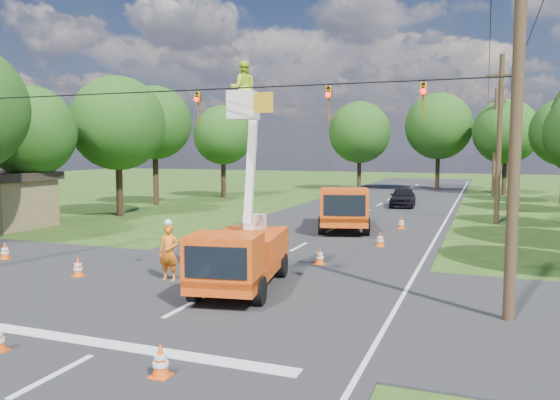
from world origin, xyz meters
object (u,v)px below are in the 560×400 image
at_px(ground_worker, 169,252).
at_px(tree_far_b, 439,126).
at_px(traffic_cone_6, 5,251).
at_px(pole_right_far, 495,142).
at_px(distant_car, 403,197).
at_px(tree_left_c, 29,132).
at_px(traffic_cone_7, 401,223).
at_px(tree_left_e, 155,123).
at_px(pole_right_mid, 499,138).
at_px(tree_far_a, 360,132).
at_px(second_truck, 344,207).
at_px(traffic_cone_2, 320,256).
at_px(tree_far_c, 506,132).
at_px(bucket_truck, 241,242).
at_px(traffic_cone_3, 380,239).
at_px(tree_left_d, 118,123).
at_px(tree_left_f, 223,135).
at_px(pole_right_near, 516,124).
at_px(traffic_cone_4, 78,267).
at_px(traffic_cone_1, 160,360).

bearing_deg(ground_worker, tree_far_b, 78.76).
height_order(traffic_cone_6, pole_right_far, pole_right_far).
distance_m(distant_car, tree_left_c, 26.40).
relative_size(traffic_cone_7, tree_left_e, 0.08).
bearing_deg(tree_far_b, tree_left_c, -118.44).
relative_size(pole_right_mid, tree_far_a, 1.05).
height_order(ground_worker, pole_right_far, pole_right_far).
height_order(second_truck, pole_right_far, pole_right_far).
xyz_separation_m(ground_worker, traffic_cone_2, (4.06, 4.25, -0.63)).
bearing_deg(tree_far_c, bucket_truck, -102.02).
bearing_deg(bucket_truck, pole_right_far, 68.93).
height_order(traffic_cone_3, tree_far_b, tree_far_b).
bearing_deg(traffic_cone_7, tree_far_c, 77.23).
distance_m(tree_left_d, tree_left_f, 15.01).
xyz_separation_m(bucket_truck, traffic_cone_3, (2.77, 9.15, -1.20)).
relative_size(pole_right_near, tree_far_a, 1.05).
xyz_separation_m(traffic_cone_2, tree_far_c, (7.59, 37.12, 5.70)).
bearing_deg(tree_left_c, traffic_cone_2, -12.63).
bearing_deg(pole_right_far, traffic_cone_7, -101.55).
height_order(traffic_cone_3, traffic_cone_4, same).
distance_m(pole_right_far, tree_left_e, 31.08).
xyz_separation_m(traffic_cone_4, tree_left_e, (-11.37, 22.04, 6.13)).
relative_size(pole_right_near, pole_right_far, 1.00).
bearing_deg(tree_far_c, ground_worker, -105.72).
height_order(traffic_cone_1, tree_left_f, tree_left_f).
height_order(tree_left_d, tree_far_c, tree_left_d).
xyz_separation_m(traffic_cone_7, pole_right_far, (5.00, 24.48, 4.75)).
relative_size(tree_left_d, tree_far_a, 0.97).
height_order(tree_left_f, tree_far_b, tree_far_b).
bearing_deg(traffic_cone_2, traffic_cone_6, -163.73).
xyz_separation_m(traffic_cone_1, tree_left_f, (-16.78, 36.26, 5.33)).
distance_m(second_truck, traffic_cone_3, 5.34).
bearing_deg(tree_left_d, traffic_cone_1, -51.38).
xyz_separation_m(traffic_cone_1, tree_left_c, (-18.48, 15.26, 5.08)).
relative_size(traffic_cone_4, tree_far_c, 0.08).
bearing_deg(distant_car, traffic_cone_1, -94.24).
relative_size(tree_left_d, tree_far_c, 1.01).
distance_m(ground_worker, tree_left_e, 26.49).
relative_size(distant_car, traffic_cone_1, 6.39).
relative_size(second_truck, traffic_cone_7, 9.75).
bearing_deg(traffic_cone_2, tree_left_f, 123.63).
bearing_deg(traffic_cone_7, tree_left_e, 162.30).
bearing_deg(pole_right_far, tree_left_c, -128.88).
height_order(traffic_cone_7, tree_far_b, tree_far_b).
relative_size(second_truck, tree_far_a, 0.73).
bearing_deg(distant_car, pole_right_far, 58.02).
bearing_deg(tree_far_a, pole_right_far, -12.53).
distance_m(traffic_cone_1, tree_left_d, 27.82).
distance_m(distant_car, tree_left_d, 21.60).
distance_m(pole_right_far, tree_left_c, 39.83).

